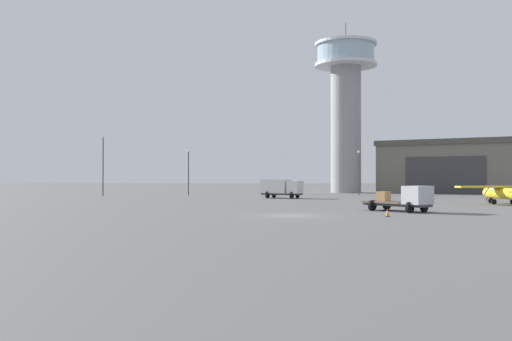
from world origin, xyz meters
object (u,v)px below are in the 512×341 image
object	(u,v)px
truck_flatbed_silver	(405,199)
light_post_west	(103,160)
traffic_cone_near_left	(387,213)
control_tower	(346,99)
light_post_centre	(359,168)
light_post_north	(188,168)
airplane_yellow	(503,192)
truck_box_white	(281,187)

from	to	relation	value
truck_flatbed_silver	light_post_west	xyz separation A→B (m)	(-40.27, 38.16, 4.66)
traffic_cone_near_left	truck_flatbed_silver	bearing A→B (deg)	65.01
control_tower	light_post_centre	xyz separation A→B (m)	(0.52, -13.68, -13.75)
light_post_north	airplane_yellow	bearing A→B (deg)	-35.18
control_tower	truck_box_white	xyz separation A→B (m)	(-12.82, -27.36, -16.77)
truck_box_white	light_post_centre	distance (m)	19.34
light_post_west	traffic_cone_near_left	world-z (taller)	light_post_west
truck_flatbed_silver	light_post_centre	xyz separation A→B (m)	(2.20, 43.60, 3.43)
truck_box_white	light_post_centre	size ratio (longest dim) A/B	0.84
control_tower	truck_flatbed_silver	distance (m)	59.82
light_post_west	control_tower	bearing A→B (deg)	24.50
truck_flatbed_silver	truck_box_white	xyz separation A→B (m)	(-11.14, 29.92, 0.41)
light_post_north	light_post_centre	distance (m)	29.11
airplane_yellow	truck_flatbed_silver	distance (m)	19.55
truck_flatbed_silver	light_post_centre	size ratio (longest dim) A/B	0.84
truck_box_white	light_post_north	world-z (taller)	light_post_north
control_tower	truck_flatbed_silver	size ratio (longest dim) A/B	5.23
truck_box_white	airplane_yellow	bearing A→B (deg)	-8.72
control_tower	truck_flatbed_silver	xyz separation A→B (m)	(-1.69, -57.28, -17.18)
control_tower	traffic_cone_near_left	xyz separation A→B (m)	(-4.50, -63.32, -18.03)
light_post_north	traffic_cone_near_left	bearing A→B (deg)	-63.59
light_post_north	traffic_cone_near_left	distance (m)	54.27
truck_box_white	light_post_north	distance (m)	20.33
light_post_centre	light_post_west	bearing A→B (deg)	-172.70
control_tower	light_post_west	distance (m)	47.78
truck_box_white	light_post_north	bearing A→B (deg)	165.87
light_post_north	truck_flatbed_silver	bearing A→B (deg)	-57.63
light_post_west	truck_box_white	bearing A→B (deg)	-15.79
traffic_cone_near_left	light_post_north	bearing A→B (deg)	116.41
truck_box_white	traffic_cone_near_left	size ratio (longest dim) A/B	9.84
truck_flatbed_silver	truck_box_white	distance (m)	31.93
control_tower	truck_flatbed_silver	world-z (taller)	control_tower
airplane_yellow	truck_box_white	world-z (taller)	airplane_yellow
light_post_centre	traffic_cone_near_left	world-z (taller)	light_post_centre
light_post_north	light_post_centre	world-z (taller)	light_post_north
truck_box_white	truck_flatbed_silver	bearing A→B (deg)	-45.29
control_tower	light_post_centre	bearing A→B (deg)	-87.84
traffic_cone_near_left	truck_box_white	bearing A→B (deg)	103.02
truck_flatbed_silver	control_tower	bearing A→B (deg)	136.94
control_tower	traffic_cone_near_left	size ratio (longest dim) A/B	51.45
light_post_west	airplane_yellow	bearing A→B (deg)	-24.39
truck_flatbed_silver	traffic_cone_near_left	distance (m)	6.72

